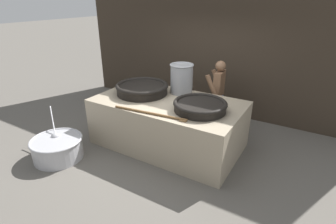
# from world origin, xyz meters

# --- Properties ---
(ground_plane) EXTENTS (60.00, 60.00, 0.00)m
(ground_plane) POSITION_xyz_m (0.00, 0.00, 0.00)
(ground_plane) COLOR #666059
(back_wall) EXTENTS (7.59, 0.24, 4.11)m
(back_wall) POSITION_xyz_m (0.00, 2.22, 2.05)
(back_wall) COLOR #382D23
(back_wall) RESTS_ON ground_plane
(hearth_platform) EXTENTS (2.89, 1.62, 0.97)m
(hearth_platform) POSITION_xyz_m (0.00, 0.00, 0.48)
(hearth_platform) COLOR tan
(hearth_platform) RESTS_ON ground_plane
(giant_wok_near) EXTENTS (1.09, 1.09, 0.22)m
(giant_wok_near) POSITION_xyz_m (-0.68, 0.08, 1.08)
(giant_wok_near) COLOR black
(giant_wok_near) RESTS_ON hearth_platform
(giant_wok_far) EXTENTS (0.96, 0.96, 0.18)m
(giant_wok_far) POSITION_xyz_m (0.74, -0.12, 1.06)
(giant_wok_far) COLOR black
(giant_wok_far) RESTS_ON hearth_platform
(stock_pot) EXTENTS (0.49, 0.49, 0.61)m
(stock_pot) POSITION_xyz_m (-0.00, 0.55, 1.28)
(stock_pot) COLOR gray
(stock_pot) RESTS_ON hearth_platform
(stirring_paddle) EXTENTS (1.39, 0.22, 0.04)m
(stirring_paddle) POSITION_xyz_m (0.11, -0.70, 0.99)
(stirring_paddle) COLOR brown
(stirring_paddle) RESTS_ON hearth_platform
(cook) EXTENTS (0.40, 0.60, 1.59)m
(cook) POSITION_xyz_m (0.58, 1.20, 0.86)
(cook) COLOR brown
(cook) RESTS_ON ground_plane
(prep_bowl_vegetables) EXTENTS (1.11, 0.95, 0.80)m
(prep_bowl_vegetables) POSITION_xyz_m (-1.52, -1.52, 0.23)
(prep_bowl_vegetables) COLOR #B7B7BC
(prep_bowl_vegetables) RESTS_ON ground_plane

